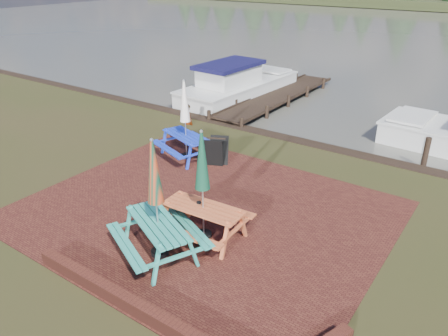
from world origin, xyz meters
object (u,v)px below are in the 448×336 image
object	(u,v)px
jetty	(276,97)
boat_jetty	(238,87)
picnic_table_red	(203,203)
picnic_table_blue	(186,132)
person	(187,104)
chalkboard	(216,151)
picnic_table_teal	(157,217)

from	to	relation	value
jetty	boat_jetty	size ratio (longest dim) A/B	1.25
picnic_table_red	picnic_table_blue	xyz separation A→B (m)	(-3.31, 3.40, -0.02)
picnic_table_blue	person	bearing A→B (deg)	147.93
picnic_table_red	person	distance (m)	8.12
picnic_table_blue	person	distance (m)	3.38
picnic_table_red	chalkboard	world-z (taller)	picnic_table_red
picnic_table_blue	person	world-z (taller)	picnic_table_blue
picnic_table_red	boat_jetty	distance (m)	12.28
jetty	boat_jetty	xyz separation A→B (m)	(-1.87, -0.50, 0.30)
picnic_table_teal	boat_jetty	size ratio (longest dim) A/B	0.38
boat_jetty	person	world-z (taller)	boat_jetty
boat_jetty	chalkboard	bearing A→B (deg)	-58.25
picnic_table_red	person	bearing A→B (deg)	128.72
boat_jetty	jetty	bearing A→B (deg)	18.06
picnic_table_teal	picnic_table_red	xyz separation A→B (m)	(0.38, 1.10, -0.03)
jetty	picnic_table_blue	bearing A→B (deg)	-83.55
picnic_table_teal	jetty	distance (m)	12.88
jetty	person	distance (m)	5.32
jetty	person	size ratio (longest dim) A/B	5.62
picnic_table_teal	boat_jetty	bearing A→B (deg)	140.60
chalkboard	person	world-z (taller)	person
picnic_table_blue	jetty	size ratio (longest dim) A/B	0.29
picnic_table_blue	boat_jetty	bearing A→B (deg)	129.99
picnic_table_red	chalkboard	xyz separation A→B (m)	(-2.11, 3.43, -0.44)
person	picnic_table_teal	bearing A→B (deg)	146.09
picnic_table_blue	jetty	xyz separation A→B (m)	(-0.88, 7.77, -0.79)
chalkboard	picnic_table_blue	bearing A→B (deg)	156.32
chalkboard	person	bearing A→B (deg)	116.47
chalkboard	jetty	size ratio (longest dim) A/B	0.10
jetty	boat_jetty	bearing A→B (deg)	-165.05
picnic_table_red	picnic_table_blue	distance (m)	4.74
picnic_table_red	jetty	bearing A→B (deg)	107.35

